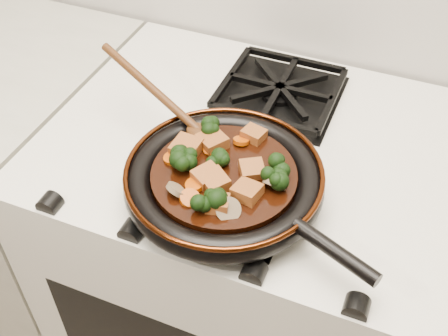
% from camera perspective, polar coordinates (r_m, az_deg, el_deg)
% --- Properties ---
extents(stove, '(0.76, 0.60, 0.90)m').
position_cam_1_polar(stove, '(1.37, 2.43, -11.41)').
color(stove, silver).
rests_on(stove, ground).
extents(burner_grate_front, '(0.23, 0.23, 0.03)m').
position_cam_1_polar(burner_grate_front, '(0.92, 0.22, -1.77)').
color(burner_grate_front, black).
rests_on(burner_grate_front, stove).
extents(burner_grate_back, '(0.23, 0.23, 0.03)m').
position_cam_1_polar(burner_grate_back, '(1.12, 5.68, 7.78)').
color(burner_grate_back, black).
rests_on(burner_grate_back, stove).
extents(skillet, '(0.43, 0.32, 0.05)m').
position_cam_1_polar(skillet, '(0.89, 0.11, -1.28)').
color(skillet, black).
rests_on(skillet, burner_grate_front).
extents(braising_sauce, '(0.23, 0.23, 0.02)m').
position_cam_1_polar(braising_sauce, '(0.89, 0.00, -0.97)').
color(braising_sauce, black).
rests_on(braising_sauce, skillet).
extents(tofu_cube_0, '(0.06, 0.06, 0.03)m').
position_cam_1_polar(tofu_cube_0, '(0.85, -0.94, -1.44)').
color(tofu_cube_0, brown).
rests_on(tofu_cube_0, braising_sauce).
extents(tofu_cube_1, '(0.04, 0.04, 0.02)m').
position_cam_1_polar(tofu_cube_1, '(0.94, 3.04, 3.38)').
color(tofu_cube_1, brown).
rests_on(tofu_cube_1, braising_sauce).
extents(tofu_cube_2, '(0.05, 0.05, 0.03)m').
position_cam_1_polar(tofu_cube_2, '(0.84, 2.35, -2.43)').
color(tofu_cube_2, brown).
rests_on(tofu_cube_2, braising_sauce).
extents(tofu_cube_3, '(0.06, 0.06, 0.03)m').
position_cam_1_polar(tofu_cube_3, '(0.92, -1.18, 2.69)').
color(tofu_cube_3, brown).
rests_on(tofu_cube_3, braising_sauce).
extents(tofu_cube_4, '(0.05, 0.05, 0.03)m').
position_cam_1_polar(tofu_cube_4, '(0.91, -3.83, 2.01)').
color(tofu_cube_4, brown).
rests_on(tofu_cube_4, braising_sauce).
extents(tofu_cube_5, '(0.05, 0.05, 0.02)m').
position_cam_1_polar(tofu_cube_5, '(0.86, -1.74, -0.88)').
color(tofu_cube_5, brown).
rests_on(tofu_cube_5, braising_sauce).
extents(tofu_cube_6, '(0.04, 0.04, 0.02)m').
position_cam_1_polar(tofu_cube_6, '(0.83, -0.63, -3.64)').
color(tofu_cube_6, brown).
rests_on(tofu_cube_6, braising_sauce).
extents(tofu_cube_7, '(0.05, 0.05, 0.02)m').
position_cam_1_polar(tofu_cube_7, '(0.87, 2.85, -0.23)').
color(tofu_cube_7, brown).
rests_on(tofu_cube_7, braising_sauce).
extents(broccoli_floret_0, '(0.06, 0.06, 0.06)m').
position_cam_1_polar(broccoli_floret_0, '(0.94, -1.49, 3.94)').
color(broccoli_floret_0, black).
rests_on(broccoli_floret_0, braising_sauce).
extents(broccoli_floret_1, '(0.07, 0.06, 0.07)m').
position_cam_1_polar(broccoli_floret_1, '(0.87, 5.26, 0.06)').
color(broccoli_floret_1, black).
rests_on(broccoli_floret_1, braising_sauce).
extents(broccoli_floret_2, '(0.09, 0.09, 0.06)m').
position_cam_1_polar(broccoli_floret_2, '(0.88, -4.15, 0.63)').
color(broccoli_floret_2, black).
rests_on(broccoli_floret_2, braising_sauce).
extents(broccoli_floret_3, '(0.08, 0.07, 0.06)m').
position_cam_1_polar(broccoli_floret_3, '(0.86, 5.06, -1.05)').
color(broccoli_floret_3, black).
rests_on(broccoli_floret_3, braising_sauce).
extents(broccoli_floret_4, '(0.07, 0.07, 0.07)m').
position_cam_1_polar(broccoli_floret_4, '(0.82, -1.68, -3.49)').
color(broccoli_floret_4, black).
rests_on(broccoli_floret_4, braising_sauce).
extents(broccoli_floret_5, '(0.08, 0.09, 0.06)m').
position_cam_1_polar(broccoli_floret_5, '(0.89, -0.11, 0.75)').
color(broccoli_floret_5, black).
rests_on(broccoli_floret_5, braising_sauce).
extents(carrot_coin_0, '(0.03, 0.03, 0.01)m').
position_cam_1_polar(carrot_coin_0, '(0.86, -2.99, -1.71)').
color(carrot_coin_0, '#AD4004').
rests_on(carrot_coin_0, braising_sauce).
extents(carrot_coin_1, '(0.03, 0.03, 0.02)m').
position_cam_1_polar(carrot_coin_1, '(0.93, -1.48, 2.63)').
color(carrot_coin_1, '#AD4004').
rests_on(carrot_coin_1, braising_sauce).
extents(carrot_coin_2, '(0.03, 0.03, 0.02)m').
position_cam_1_polar(carrot_coin_2, '(0.84, -3.49, -3.10)').
color(carrot_coin_2, '#AD4004').
rests_on(carrot_coin_2, braising_sauce).
extents(carrot_coin_3, '(0.03, 0.03, 0.02)m').
position_cam_1_polar(carrot_coin_3, '(0.91, -1.28, 1.93)').
color(carrot_coin_3, '#AD4004').
rests_on(carrot_coin_3, braising_sauce).
extents(carrot_coin_4, '(0.03, 0.03, 0.02)m').
position_cam_1_polar(carrot_coin_4, '(0.93, 1.75, 2.78)').
color(carrot_coin_4, '#AD4004').
rests_on(carrot_coin_4, braising_sauce).
extents(carrot_coin_5, '(0.03, 0.03, 0.01)m').
position_cam_1_polar(carrot_coin_5, '(0.90, -5.23, 1.03)').
color(carrot_coin_5, '#AD4004').
rests_on(carrot_coin_5, braising_sauce).
extents(mushroom_slice_0, '(0.04, 0.03, 0.03)m').
position_cam_1_polar(mushroom_slice_0, '(0.86, 5.15, -1.65)').
color(mushroom_slice_0, '#786245').
rests_on(mushroom_slice_0, braising_sauce).
extents(mushroom_slice_1, '(0.04, 0.04, 0.03)m').
position_cam_1_polar(mushroom_slice_1, '(0.93, -0.92, 3.31)').
color(mushroom_slice_1, '#786245').
rests_on(mushroom_slice_1, braising_sauce).
extents(mushroom_slice_2, '(0.05, 0.04, 0.03)m').
position_cam_1_polar(mushroom_slice_2, '(0.85, -4.79, -2.24)').
color(mushroom_slice_2, '#786245').
rests_on(mushroom_slice_2, braising_sauce).
extents(mushroom_slice_3, '(0.05, 0.05, 0.03)m').
position_cam_1_polar(mushroom_slice_3, '(0.82, 0.43, -4.24)').
color(mushroom_slice_3, '#786245').
rests_on(mushroom_slice_3, braising_sauce).
extents(wooden_spoon, '(0.15, 0.08, 0.24)m').
position_cam_1_polar(wooden_spoon, '(0.97, -5.32, 6.25)').
color(wooden_spoon, '#47260F').
rests_on(wooden_spoon, braising_sauce).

